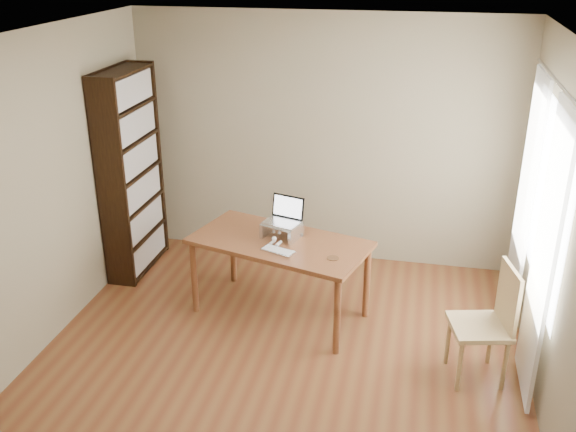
{
  "coord_description": "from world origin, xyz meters",
  "views": [
    {
      "loc": [
        1.01,
        -4.08,
        3.2
      ],
      "look_at": [
        -0.08,
        0.92,
        1.0
      ],
      "focal_mm": 40.0,
      "sensor_mm": 36.0,
      "label": 1
    }
  ],
  "objects_px": {
    "cat": "(285,230)",
    "bookshelf": "(131,173)",
    "desk": "(280,249)",
    "chair": "(490,321)",
    "keyboard": "(278,251)",
    "laptop": "(283,215)"
  },
  "relations": [
    {
      "from": "cat",
      "to": "chair",
      "type": "xyz_separation_m",
      "value": [
        1.77,
        -0.7,
        -0.29
      ]
    },
    {
      "from": "keyboard",
      "to": "cat",
      "type": "xyz_separation_m",
      "value": [
        -0.01,
        0.33,
        0.05
      ]
    },
    {
      "from": "bookshelf",
      "to": "laptop",
      "type": "distance_m",
      "value": 1.75
    },
    {
      "from": "cat",
      "to": "bookshelf",
      "type": "bearing_deg",
      "value": 177.92
    },
    {
      "from": "laptop",
      "to": "cat",
      "type": "relative_size",
      "value": 0.75
    },
    {
      "from": "bookshelf",
      "to": "chair",
      "type": "distance_m",
      "value": 3.71
    },
    {
      "from": "bookshelf",
      "to": "cat",
      "type": "bearing_deg",
      "value": -16.51
    },
    {
      "from": "desk",
      "to": "cat",
      "type": "relative_size",
      "value": 3.61
    },
    {
      "from": "bookshelf",
      "to": "keyboard",
      "type": "bearing_deg",
      "value": -25.97
    },
    {
      "from": "laptop",
      "to": "keyboard",
      "type": "relative_size",
      "value": 1.13
    },
    {
      "from": "laptop",
      "to": "chair",
      "type": "relative_size",
      "value": 0.37
    },
    {
      "from": "chair",
      "to": "desk",
      "type": "bearing_deg",
      "value": 148.27
    },
    {
      "from": "chair",
      "to": "bookshelf",
      "type": "bearing_deg",
      "value": 147.35
    },
    {
      "from": "desk",
      "to": "cat",
      "type": "height_order",
      "value": "cat"
    },
    {
      "from": "desk",
      "to": "cat",
      "type": "xyz_separation_m",
      "value": [
        0.02,
        0.11,
        0.15
      ]
    },
    {
      "from": "bookshelf",
      "to": "desk",
      "type": "xyz_separation_m",
      "value": [
        1.68,
        -0.61,
        -0.39
      ]
    },
    {
      "from": "desk",
      "to": "chair",
      "type": "height_order",
      "value": "chair"
    },
    {
      "from": "bookshelf",
      "to": "desk",
      "type": "height_order",
      "value": "bookshelf"
    },
    {
      "from": "cat",
      "to": "laptop",
      "type": "bearing_deg",
      "value": 146.59
    },
    {
      "from": "laptop",
      "to": "bookshelf",
      "type": "bearing_deg",
      "value": 179.85
    },
    {
      "from": "chair",
      "to": "keyboard",
      "type": "bearing_deg",
      "value": 154.59
    },
    {
      "from": "bookshelf",
      "to": "laptop",
      "type": "xyz_separation_m",
      "value": [
        1.68,
        -0.48,
        -0.11
      ]
    }
  ]
}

